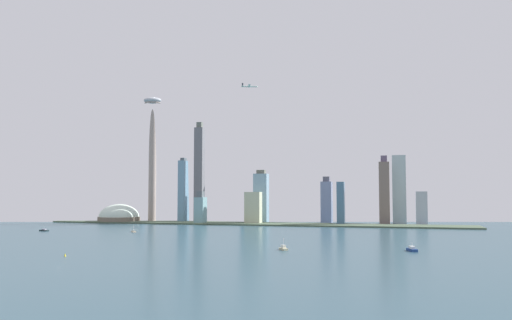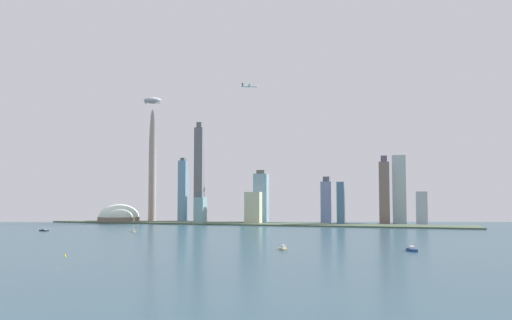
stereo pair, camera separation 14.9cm
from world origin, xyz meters
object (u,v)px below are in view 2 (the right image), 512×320
object	(u,v)px
skyscraper_10	(200,209)
channel_buoy_0	(65,255)
skyscraper_0	(384,192)
skyscraper_3	(341,203)
skyscraper_11	(139,211)
skyscraper_2	(261,198)
stadium_dome	(119,217)
skyscraper_9	(199,174)
observation_tower	(153,136)
boat_1	(412,249)
boat_0	(44,230)
boat_2	(283,248)
skyscraper_8	(253,208)
airplane	(249,86)
skyscraper_4	(399,189)
boat_3	(134,231)
skyscraper_1	(183,191)
skyscraper_7	(248,189)
skyscraper_6	(422,208)
skyscraper_5	(327,201)

from	to	relation	value
skyscraper_10	channel_buoy_0	size ratio (longest dim) A/B	21.27
skyscraper_0	skyscraper_3	size ratio (longest dim) A/B	1.62
skyscraper_11	skyscraper_2	bearing A→B (deg)	-3.20
stadium_dome	skyscraper_11	distance (m)	57.29
skyscraper_9	skyscraper_10	bearing A→B (deg)	-65.07
observation_tower	boat_1	bearing A→B (deg)	-39.87
skyscraper_11	channel_buoy_0	size ratio (longest dim) A/B	21.95
skyscraper_0	boat_0	size ratio (longest dim) A/B	6.99
skyscraper_2	boat_2	distance (m)	460.85
skyscraper_2	skyscraper_8	world-z (taller)	skyscraper_2
skyscraper_3	airplane	size ratio (longest dim) A/B	2.52
observation_tower	skyscraper_4	world-z (taller)	observation_tower
skyscraper_10	boat_2	size ratio (longest dim) A/B	4.74
skyscraper_0	boat_3	size ratio (longest dim) A/B	8.65
stadium_dome	skyscraper_0	size ratio (longest dim) A/B	0.66
skyscraper_1	skyscraper_4	xyz separation A→B (m)	(394.65, 59.40, 2.60)
skyscraper_3	channel_buoy_0	size ratio (longest dim) A/B	27.18
stadium_dome	boat_0	bearing A→B (deg)	-86.12
skyscraper_8	channel_buoy_0	xyz separation A→B (m)	(-32.35, -497.19, -27.14)
skyscraper_1	boat_0	distance (m)	290.80
skyscraper_0	skyscraper_4	bearing A→B (deg)	50.36
skyscraper_8	skyscraper_0	bearing A→B (deg)	13.32
observation_tower	skyscraper_0	world-z (taller)	observation_tower
skyscraper_0	skyscraper_10	distance (m)	328.21
skyscraper_7	skyscraper_6	bearing A→B (deg)	-2.01
skyscraper_1	boat_1	size ratio (longest dim) A/B	6.80
observation_tower	boat_3	world-z (taller)	observation_tower
airplane	boat_0	bearing A→B (deg)	-149.58
skyscraper_11	airplane	distance (m)	333.32
skyscraper_5	boat_0	world-z (taller)	skyscraper_5
skyscraper_3	boat_3	bearing A→B (deg)	-136.79
skyscraper_5	skyscraper_0	bearing A→B (deg)	-15.08
skyscraper_3	boat_3	world-z (taller)	skyscraper_3
skyscraper_8	skyscraper_11	xyz separation A→B (m)	(-251.26, 54.64, -8.30)
skyscraper_3	skyscraper_1	bearing A→B (deg)	179.76
skyscraper_11	boat_3	size ratio (longest dim) A/B	4.31
skyscraper_7	skyscraper_9	xyz separation A→B (m)	(-78.17, -57.17, 28.77)
skyscraper_6	skyscraper_3	bearing A→B (deg)	-161.70
skyscraper_10	airplane	world-z (taller)	airplane
skyscraper_7	skyscraper_8	world-z (taller)	skyscraper_7
skyscraper_4	skyscraper_11	distance (m)	504.49
boat_0	observation_tower	bearing A→B (deg)	-83.01
skyscraper_0	skyscraper_11	distance (m)	478.02
boat_1	boat_2	size ratio (longest dim) A/B	1.45
skyscraper_3	skyscraper_9	size ratio (longest dim) A/B	0.40
skyscraper_7	skyscraper_2	bearing A→B (deg)	-46.58
skyscraper_3	boat_0	world-z (taller)	skyscraper_3
skyscraper_5	airplane	xyz separation A→B (m)	(-133.82, -58.06, 212.43)
skyscraper_1	boat_2	size ratio (longest dim) A/B	9.88
skyscraper_2	skyscraper_9	xyz separation A→B (m)	(-115.28, -17.95, 44.40)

